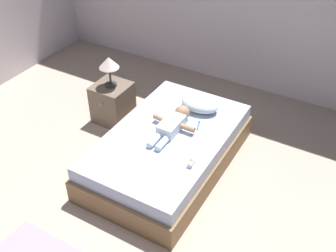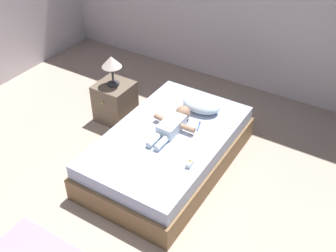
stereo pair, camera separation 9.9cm
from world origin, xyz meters
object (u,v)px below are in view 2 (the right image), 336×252
at_px(baby, 173,124).
at_px(baby_bottle, 190,163).
at_px(lamp, 111,63).
at_px(nightstand, 115,102).
at_px(pillow, 201,104).
at_px(bed, 168,150).
at_px(toothbrush, 199,125).

distance_m(baby, baby_bottle, 0.55).
bearing_deg(baby_bottle, lamp, 154.35).
xyz_separation_m(nightstand, lamp, (0.00, 0.00, 0.51)).
relative_size(pillow, nightstand, 0.88).
bearing_deg(lamp, baby_bottle, -25.65).
height_order(pillow, baby_bottle, pillow).
height_order(baby, baby_bottle, baby).
xyz_separation_m(bed, baby, (-0.00, 0.11, 0.27)).
distance_m(baby, nightstand, 1.02).
xyz_separation_m(pillow, lamp, (-1.04, -0.16, 0.26)).
height_order(pillow, toothbrush, pillow).
distance_m(bed, toothbrush, 0.40).
xyz_separation_m(pillow, baby, (-0.08, -0.43, -0.01)).
relative_size(bed, toothbrush, 11.87).
height_order(nightstand, baby_bottle, baby_bottle).
bearing_deg(bed, nightstand, 158.44).
bearing_deg(baby, baby_bottle, -43.46).
bearing_deg(lamp, bed, -21.56).
distance_m(pillow, lamp, 1.08).
distance_m(bed, lamp, 1.16).
bearing_deg(baby, toothbrush, 41.18).
bearing_deg(nightstand, lamp, 90.00).
height_order(bed, nightstand, nightstand).
bearing_deg(bed, baby_bottle, -34.45).
bearing_deg(baby_bottle, pillow, 111.48).
bearing_deg(toothbrush, bed, -124.99).
bearing_deg(pillow, bed, -98.29).
relative_size(lamp, baby_bottle, 2.95).
distance_m(toothbrush, baby_bottle, 0.59).
relative_size(bed, baby_bottle, 15.08).
bearing_deg(bed, baby, 91.00).
bearing_deg(pillow, lamp, -171.33).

